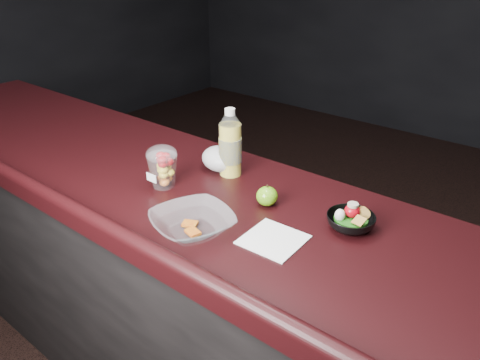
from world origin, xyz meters
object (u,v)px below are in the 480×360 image
lemonade_bottle (230,148)px  fruit_cup (162,166)px  green_apple (267,196)px  takeout_bowl (192,223)px  snack_bowl (350,221)px

lemonade_bottle → fruit_cup: (-0.12, -0.22, -0.03)m
green_apple → takeout_bowl: (-0.08, -0.26, -0.00)m
snack_bowl → lemonade_bottle: bearing=173.2°
green_apple → takeout_bowl: bearing=-106.2°
lemonade_bottle → fruit_cup: lemonade_bottle is taller
lemonade_bottle → snack_bowl: (0.50, -0.06, -0.08)m
lemonade_bottle → fruit_cup: bearing=-118.4°
fruit_cup → snack_bowl: size_ratio=0.87×
green_apple → snack_bowl: snack_bowl is taller
green_apple → snack_bowl: bearing=8.6°
lemonade_bottle → green_apple: size_ratio=3.46×
green_apple → snack_bowl: 0.27m
lemonade_bottle → snack_bowl: lemonade_bottle is taller
snack_bowl → takeout_bowl: (-0.34, -0.30, 0.00)m
fruit_cup → takeout_bowl: size_ratio=0.50×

